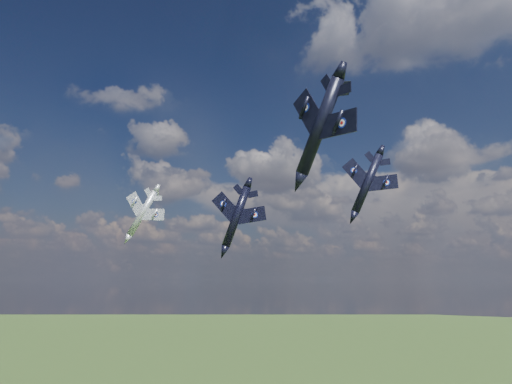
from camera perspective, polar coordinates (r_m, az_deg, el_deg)
The scene contains 4 objects.
jet_lead_navy at distance 86.08m, azimuth -2.24°, elevation -2.79°, with size 10.70×14.91×3.09m, color black, non-canonical shape.
jet_right_navy at distance 55.06m, azimuth 7.30°, elevation 7.43°, with size 10.81×15.07×3.12m, color black, non-canonical shape.
jet_high_navy at distance 96.12m, azimuth 12.60°, elevation 0.98°, with size 11.64×16.23×3.36m, color black, non-canonical shape.
jet_left_silver at distance 110.35m, azimuth -12.86°, elevation -2.38°, with size 10.65×14.85×3.07m, color #A6AAB1, non-canonical shape.
Camera 1 is at (46.81, -55.01, 68.81)m, focal length 35.00 mm.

